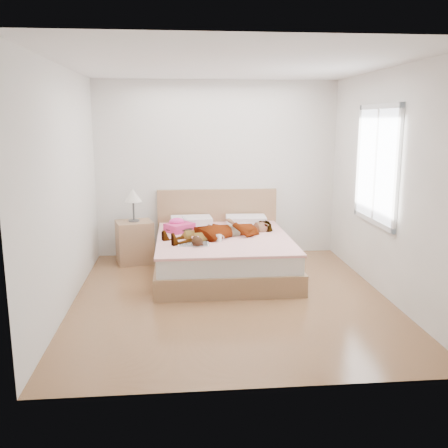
% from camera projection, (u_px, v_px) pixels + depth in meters
% --- Properties ---
extents(ground, '(4.00, 4.00, 0.00)m').
position_uv_depth(ground, '(231.00, 298.00, 5.79)').
color(ground, '#4F3218').
rests_on(ground, ground).
extents(woman, '(1.71, 1.22, 0.22)m').
position_uv_depth(woman, '(223.00, 228.00, 6.61)').
color(woman, white).
rests_on(woman, bed).
extents(hair, '(0.51, 0.60, 0.08)m').
position_uv_depth(hair, '(179.00, 227.00, 7.01)').
color(hair, black).
rests_on(hair, bed).
extents(phone, '(0.08, 0.10, 0.05)m').
position_uv_depth(phone, '(184.00, 218.00, 6.94)').
color(phone, silver).
rests_on(phone, bed).
extents(room_shell, '(4.00, 4.00, 4.00)m').
position_uv_depth(room_shell, '(377.00, 165.00, 5.93)').
color(room_shell, white).
rests_on(room_shell, ground).
extents(bed, '(1.80, 2.08, 1.00)m').
position_uv_depth(bed, '(223.00, 252.00, 6.74)').
color(bed, olive).
rests_on(bed, ground).
extents(towel, '(0.45, 0.45, 0.19)m').
position_uv_depth(towel, '(179.00, 226.00, 6.89)').
color(towel, '#D1387B').
rests_on(towel, bed).
extents(magazine, '(0.39, 0.26, 0.02)m').
position_uv_depth(magazine, '(193.00, 244.00, 6.19)').
color(magazine, white).
rests_on(magazine, bed).
extents(coffee_mug, '(0.11, 0.08, 0.09)m').
position_uv_depth(coffee_mug, '(219.00, 238.00, 6.35)').
color(coffee_mug, white).
rests_on(coffee_mug, bed).
extents(plush_toy, '(0.16, 0.22, 0.12)m').
position_uv_depth(plush_toy, '(197.00, 241.00, 6.10)').
color(plush_toy, black).
rests_on(plush_toy, bed).
extents(nightstand, '(0.59, 0.55, 1.07)m').
position_uv_depth(nightstand, '(135.00, 239.00, 7.17)').
color(nightstand, brown).
rests_on(nightstand, ground).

